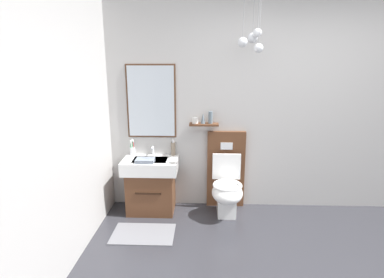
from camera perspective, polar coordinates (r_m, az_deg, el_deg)
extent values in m
cube|color=#B7B5B2|center=(4.04, 17.90, 5.38)|extent=(4.80, 0.12, 2.55)
cube|color=#4C301E|center=(3.86, -7.57, 6.93)|extent=(0.61, 0.02, 0.91)
cube|color=silver|center=(3.85, -7.60, 6.91)|extent=(0.57, 0.01, 0.87)
cube|color=#56331E|center=(3.78, 2.24, 2.73)|extent=(0.36, 0.14, 0.02)
cylinder|color=white|center=(3.78, 0.59, 3.47)|extent=(0.07, 0.07, 0.07)
cone|color=slate|center=(3.76, 2.07, 3.86)|extent=(0.06, 0.06, 0.13)
cylinder|color=slate|center=(3.77, 3.46, 4.02)|extent=(0.05, 0.05, 0.15)
cylinder|color=gray|center=(3.56, 9.58, 21.76)|extent=(0.01, 0.01, 0.46)
sphere|color=silver|center=(3.53, 9.39, 17.30)|extent=(0.11, 0.11, 0.11)
cylinder|color=gray|center=(3.66, 11.40, 21.87)|extent=(0.01, 0.01, 0.40)
sphere|color=silver|center=(3.64, 11.20, 17.94)|extent=(0.11, 0.11, 0.11)
cylinder|color=gray|center=(3.39, 12.55, 21.44)|extent=(0.01, 0.01, 0.52)
sphere|color=silver|center=(3.36, 12.26, 16.16)|extent=(0.10, 0.10, 0.10)
cylinder|color=gray|center=(3.59, 12.27, 22.37)|extent=(0.01, 0.01, 0.36)
sphere|color=silver|center=(3.56, 12.07, 18.74)|extent=(0.09, 0.09, 0.09)
cube|color=#B7B5B2|center=(2.45, -28.58, -0.92)|extent=(0.12, 3.75, 2.55)
cube|color=slate|center=(3.57, -9.01, -17.00)|extent=(0.68, 0.44, 0.01)
cube|color=#56331E|center=(3.97, -7.52, -9.47)|extent=(0.57, 0.45, 0.52)
cube|color=black|center=(3.74, -8.14, -9.98)|extent=(0.31, 0.01, 0.02)
cube|color=white|center=(3.85, -7.69, -4.80)|extent=(0.67, 0.48, 0.16)
cube|color=silver|center=(3.80, -7.79, -4.02)|extent=(0.42, 0.26, 0.03)
cylinder|color=silver|center=(3.99, -7.29, -2.09)|extent=(0.03, 0.03, 0.11)
cylinder|color=silver|center=(3.92, -7.44, -1.64)|extent=(0.02, 0.11, 0.02)
cube|color=#56331E|center=(4.01, 6.26, -5.52)|extent=(0.48, 0.10, 1.00)
cube|color=silver|center=(3.87, 6.44, -1.32)|extent=(0.15, 0.01, 0.09)
cube|color=white|center=(3.89, 6.40, -11.41)|extent=(0.22, 0.30, 0.34)
ellipsoid|color=white|center=(3.76, 6.55, -9.87)|extent=(0.37, 0.46, 0.24)
torus|color=white|center=(3.72, 6.59, -8.53)|extent=(0.35, 0.35, 0.04)
cube|color=white|center=(3.87, 6.42, -5.10)|extent=(0.35, 0.03, 0.33)
cylinder|color=silver|center=(4.01, -10.98, -2.25)|extent=(0.07, 0.07, 0.09)
cylinder|color=#DB3847|center=(3.99, -10.78, -1.49)|extent=(0.02, 0.01, 0.16)
cube|color=white|center=(3.98, -10.90, -0.35)|extent=(0.01, 0.02, 0.03)
cylinder|color=#33B266|center=(4.01, -10.99, -1.39)|extent=(0.01, 0.02, 0.17)
cube|color=white|center=(3.99, -11.05, -0.16)|extent=(0.01, 0.02, 0.03)
cylinder|color=#33B266|center=(4.00, -11.26, -1.51)|extent=(0.01, 0.01, 0.16)
cube|color=white|center=(3.98, -11.28, -0.41)|extent=(0.01, 0.02, 0.03)
cylinder|color=white|center=(3.99, -11.08, -1.58)|extent=(0.03, 0.03, 0.16)
cube|color=white|center=(3.96, -11.29, -0.50)|extent=(0.02, 0.02, 0.03)
cylinder|color=gray|center=(3.93, -3.51, -1.85)|extent=(0.06, 0.06, 0.16)
cylinder|color=silver|center=(3.90, -3.53, -0.44)|extent=(0.02, 0.02, 0.04)
cube|color=gray|center=(3.69, -8.71, -3.98)|extent=(0.22, 0.16, 0.04)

